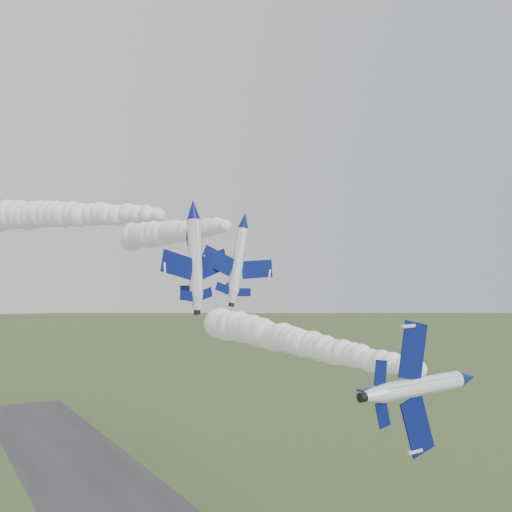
# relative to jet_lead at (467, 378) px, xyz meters

# --- Properties ---
(jet_lead) EXTENTS (3.61, 13.64, 11.27)m
(jet_lead) POSITION_rel_jet_lead_xyz_m (0.00, 0.00, 0.00)
(jet_lead) COLOR white
(smoke_trail_jet_lead) EXTENTS (6.41, 59.32, 5.31)m
(smoke_trail_jet_lead) POSITION_rel_jet_lead_xyz_m (2.18, 33.00, 1.11)
(smoke_trail_jet_lead) COLOR white
(jet_pair_left) EXTENTS (11.88, 13.59, 3.56)m
(jet_pair_left) POSITION_rel_jet_lead_xyz_m (-14.54, 28.66, 18.15)
(jet_pair_left) COLOR white
(smoke_trail_jet_pair_left) EXTENTS (27.65, 52.79, 5.83)m
(smoke_trail_jet_pair_left) POSITION_rel_jet_lead_xyz_m (-28.15, 56.55, 19.71)
(smoke_trail_jet_pair_left) COLOR white
(jet_pair_right) EXTENTS (10.38, 12.65, 3.43)m
(jet_pair_right) POSITION_rel_jet_lead_xyz_m (-6.60, 29.98, 17.39)
(jet_pair_right) COLOR white
(smoke_trail_jet_pair_right) EXTENTS (6.30, 52.65, 5.38)m
(smoke_trail_jet_pair_right) POSITION_rel_jet_lead_xyz_m (-5.73, 59.19, 18.49)
(smoke_trail_jet_pair_right) COLOR white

